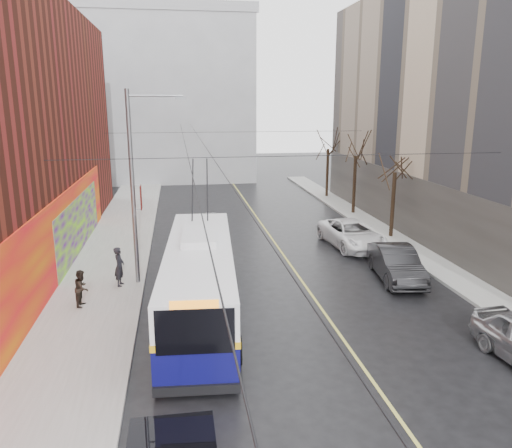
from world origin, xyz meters
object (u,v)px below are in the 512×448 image
at_px(streetlight_pole, 136,184).
at_px(pedestrian_b, 82,288).
at_px(parked_car_c, 352,234).
at_px(following_car, 210,224).
at_px(tree_near, 396,160).
at_px(parked_car_b, 396,263).
at_px(tree_mid, 356,146).
at_px(tree_far, 328,140).
at_px(trolleybus, 200,279).
at_px(pedestrian_a, 119,266).

distance_m(streetlight_pole, pedestrian_b, 5.18).
bearing_deg(parked_car_c, following_car, 148.56).
bearing_deg(tree_near, parked_car_b, -112.10).
bearing_deg(parked_car_c, tree_mid, 63.77).
height_order(tree_mid, parked_car_b, tree_mid).
xyz_separation_m(tree_far, trolleybus, (-12.54, -24.03, -3.56)).
height_order(parked_car_b, pedestrian_b, pedestrian_b).
bearing_deg(following_car, streetlight_pole, -123.30).
height_order(trolleybus, pedestrian_a, trolleybus).
bearing_deg(parked_car_b, parked_car_c, 99.51).
distance_m(pedestrian_a, pedestrian_b, 2.54).
distance_m(parked_car_c, pedestrian_a, 13.84).
distance_m(tree_far, pedestrian_a, 26.27).
relative_size(tree_near, following_car, 1.49).
distance_m(tree_near, pedestrian_a, 17.72).
distance_m(tree_mid, pedestrian_b, 23.72).
relative_size(trolleybus, pedestrian_a, 6.62).
xyz_separation_m(trolleybus, parked_car_c, (9.40, 8.58, -0.81)).
distance_m(parked_car_c, following_car, 9.03).
bearing_deg(tree_far, pedestrian_a, -128.27).
relative_size(tree_mid, tree_far, 1.02).
distance_m(parked_car_c, pedestrian_b, 15.90).
height_order(tree_mid, following_car, tree_mid).
distance_m(streetlight_pole, parked_car_c, 13.46).
xyz_separation_m(tree_near, tree_mid, (0.00, 7.00, 0.28)).
bearing_deg(parked_car_b, trolleybus, -156.22).
distance_m(trolleybus, parked_car_c, 12.75).
xyz_separation_m(streetlight_pole, pedestrian_b, (-2.23, -2.56, -3.92)).
height_order(streetlight_pole, parked_car_b, streetlight_pole).
height_order(parked_car_b, parked_car_c, parked_car_b).
relative_size(tree_far, trolleybus, 0.54).
height_order(tree_far, following_car, tree_far).
bearing_deg(streetlight_pole, trolleybus, -57.24).
height_order(streetlight_pole, parked_car_c, streetlight_pole).
bearing_deg(parked_car_c, tree_far, 72.65).
distance_m(tree_far, pedestrian_b, 28.78).
height_order(parked_car_b, pedestrian_a, pedestrian_a).
relative_size(trolleybus, parked_car_b, 2.47).
distance_m(tree_near, tree_far, 14.00).
bearing_deg(tree_near, trolleybus, -141.34).
relative_size(tree_far, pedestrian_a, 3.57).
xyz_separation_m(tree_near, pedestrian_a, (-16.07, -6.37, -3.91)).
distance_m(parked_car_b, following_car, 12.77).
height_order(streetlight_pole, tree_near, streetlight_pole).
height_order(tree_near, tree_far, tree_far).
bearing_deg(streetlight_pole, pedestrian_b, -131.10).
xyz_separation_m(following_car, pedestrian_b, (-6.09, -11.00, 0.20)).
bearing_deg(pedestrian_a, streetlight_pole, -61.14).
bearing_deg(tree_mid, streetlight_pole, -139.35).
xyz_separation_m(tree_mid, parked_car_c, (-3.14, -8.46, -4.47)).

